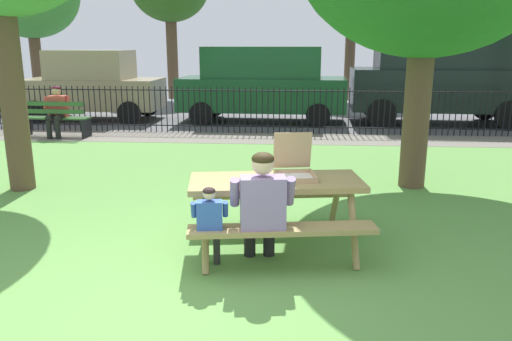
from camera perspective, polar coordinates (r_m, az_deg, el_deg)
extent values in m
cube|color=#609746|center=(6.55, -5.85, -5.19)|extent=(28.00, 12.43, 0.02)
cube|color=slate|center=(11.85, -1.20, 3.65)|extent=(28.00, 1.40, 0.01)
cube|color=#515154|center=(15.95, 0.24, 6.35)|extent=(28.00, 6.92, 0.01)
cube|color=#9F8852|center=(5.29, 2.27, -1.33)|extent=(1.89, 1.01, 0.06)
cube|color=#9F8852|center=(4.82, 3.01, -6.67)|extent=(1.82, 0.54, 0.05)
cube|color=#9F8852|center=(5.95, 1.62, -2.58)|extent=(1.82, 0.54, 0.05)
cylinder|color=#9F8852|center=(4.99, -5.77, -7.02)|extent=(0.13, 0.44, 0.74)
cylinder|color=#9F8852|center=(5.77, -5.54, -4.06)|extent=(0.13, 0.44, 0.74)
cylinder|color=#9F8852|center=(5.16, 10.97, -6.51)|extent=(0.13, 0.44, 0.74)
cylinder|color=#9F8852|center=(5.91, 8.94, -3.71)|extent=(0.13, 0.44, 0.74)
cube|color=tan|center=(5.32, 4.46, -0.87)|extent=(0.47, 0.47, 0.01)
cube|color=silver|center=(5.32, 4.46, -0.80)|extent=(0.43, 0.43, 0.00)
cube|color=tan|center=(5.13, 4.83, -1.14)|extent=(0.41, 0.08, 0.04)
cube|color=tan|center=(5.51, 4.13, -0.05)|extent=(0.41, 0.08, 0.04)
cube|color=tan|center=(5.29, 2.33, -0.63)|extent=(0.08, 0.41, 0.04)
cube|color=tan|center=(5.35, 6.57, -0.53)|extent=(0.08, 0.41, 0.04)
cube|color=tan|center=(5.47, 4.14, 2.30)|extent=(0.42, 0.16, 0.40)
cylinder|color=black|center=(5.26, -0.71, -7.38)|extent=(0.12, 0.12, 0.44)
cylinder|color=black|center=(4.98, -0.58, -5.59)|extent=(0.21, 0.44, 0.15)
cylinder|color=black|center=(5.28, 1.47, -7.32)|extent=(0.12, 0.12, 0.44)
cylinder|color=black|center=(4.99, 1.72, -5.53)|extent=(0.21, 0.44, 0.15)
cube|color=#8C72A5|center=(4.71, 0.78, -3.78)|extent=(0.45, 0.28, 0.52)
cylinder|color=#8C72A5|center=(4.72, -2.42, -2.46)|extent=(0.12, 0.22, 0.31)
cylinder|color=#8C72A5|center=(4.76, 3.86, -2.33)|extent=(0.12, 0.22, 0.31)
sphere|color=beige|center=(4.63, 0.78, 0.77)|extent=(0.21, 0.21, 0.21)
ellipsoid|color=#342914|center=(4.61, 0.79, 1.35)|extent=(0.21, 0.20, 0.12)
cylinder|color=#2C2C2C|center=(5.09, -5.77, -8.22)|extent=(0.07, 0.07, 0.44)
cylinder|color=#2C2C2C|center=(4.89, -5.88, -6.18)|extent=(0.12, 0.25, 0.09)
cylinder|color=#2C2C2C|center=(5.09, -4.48, -8.20)|extent=(0.07, 0.07, 0.44)
cylinder|color=#2C2C2C|center=(4.89, -4.54, -6.16)|extent=(0.12, 0.25, 0.09)
cube|color=#3359B2|center=(4.73, -5.27, -5.18)|extent=(0.26, 0.16, 0.30)
cylinder|color=#3359B2|center=(4.75, -7.07, -4.42)|extent=(0.07, 0.12, 0.18)
cylinder|color=#3359B2|center=(4.74, -3.48, -4.36)|extent=(0.07, 0.12, 0.18)
sphere|color=beige|center=(4.68, -5.33, -2.63)|extent=(0.12, 0.12, 0.12)
ellipsoid|color=#2D1F1E|center=(4.67, -5.34, -2.32)|extent=(0.12, 0.11, 0.07)
cylinder|color=black|center=(12.40, -0.91, 9.01)|extent=(22.15, 0.03, 0.03)
cylinder|color=black|center=(12.51, -0.90, 5.02)|extent=(22.15, 0.03, 0.03)
cylinder|color=black|center=(14.43, -26.59, 6.35)|extent=(0.02, 0.02, 1.14)
cylinder|color=black|center=(14.36, -26.10, 6.37)|extent=(0.02, 0.02, 1.14)
cylinder|color=black|center=(14.29, -25.62, 6.39)|extent=(0.02, 0.02, 1.14)
cylinder|color=black|center=(14.22, -25.12, 6.41)|extent=(0.02, 0.02, 1.14)
cylinder|color=black|center=(14.15, -24.62, 6.43)|extent=(0.02, 0.02, 1.14)
cylinder|color=black|center=(14.08, -24.12, 6.45)|extent=(0.02, 0.02, 1.14)
cylinder|color=black|center=(14.02, -23.61, 6.47)|extent=(0.02, 0.02, 1.14)
cylinder|color=black|center=(13.95, -23.10, 6.49)|extent=(0.02, 0.02, 1.14)
cylinder|color=black|center=(13.89, -22.58, 6.51)|extent=(0.02, 0.02, 1.14)
cylinder|color=black|center=(13.82, -22.06, 6.53)|extent=(0.02, 0.02, 1.14)
cylinder|color=black|center=(13.76, -21.53, 6.55)|extent=(0.02, 0.02, 1.14)
cylinder|color=black|center=(13.70, -21.00, 6.56)|extent=(0.02, 0.02, 1.14)
cylinder|color=black|center=(13.64, -20.47, 6.58)|extent=(0.02, 0.02, 1.14)
cylinder|color=black|center=(13.59, -19.93, 6.60)|extent=(0.02, 0.02, 1.14)
cylinder|color=black|center=(13.53, -19.38, 6.62)|extent=(0.02, 0.02, 1.14)
cylinder|color=black|center=(13.47, -18.83, 6.63)|extent=(0.02, 0.02, 1.14)
cylinder|color=black|center=(13.42, -18.28, 6.65)|extent=(0.02, 0.02, 1.14)
cylinder|color=black|center=(13.37, -17.72, 6.66)|extent=(0.02, 0.02, 1.14)
cylinder|color=black|center=(13.32, -17.15, 6.68)|extent=(0.02, 0.02, 1.14)
cylinder|color=black|center=(13.27, -16.59, 6.69)|extent=(0.02, 0.02, 1.14)
cylinder|color=black|center=(13.22, -16.01, 6.71)|extent=(0.02, 0.02, 1.14)
cylinder|color=black|center=(13.17, -15.44, 6.72)|extent=(0.02, 0.02, 1.14)
cylinder|color=black|center=(13.12, -14.86, 6.73)|extent=(0.02, 0.02, 1.14)
cylinder|color=black|center=(13.08, -14.27, 6.74)|extent=(0.02, 0.02, 1.14)
cylinder|color=black|center=(13.03, -13.68, 6.75)|extent=(0.02, 0.02, 1.14)
cylinder|color=black|center=(12.99, -13.09, 6.76)|extent=(0.02, 0.02, 1.14)
cylinder|color=black|center=(12.95, -12.49, 6.77)|extent=(0.02, 0.02, 1.14)
cylinder|color=black|center=(12.91, -11.89, 6.78)|extent=(0.02, 0.02, 1.14)
cylinder|color=black|center=(12.87, -11.29, 6.79)|extent=(0.02, 0.02, 1.14)
cylinder|color=black|center=(12.84, -10.68, 6.80)|extent=(0.02, 0.02, 1.14)
cylinder|color=black|center=(12.80, -10.07, 6.81)|extent=(0.02, 0.02, 1.14)
cylinder|color=black|center=(12.77, -9.46, 6.81)|extent=(0.02, 0.02, 1.14)
cylinder|color=black|center=(12.73, -8.84, 6.82)|extent=(0.02, 0.02, 1.14)
cylinder|color=black|center=(12.70, -8.22, 6.83)|extent=(0.02, 0.02, 1.14)
cylinder|color=black|center=(12.67, -7.60, 6.83)|extent=(0.02, 0.02, 1.14)
cylinder|color=black|center=(12.64, -6.97, 6.83)|extent=(0.02, 0.02, 1.14)
cylinder|color=black|center=(12.62, -6.34, 6.84)|extent=(0.02, 0.02, 1.14)
cylinder|color=black|center=(12.59, -5.71, 6.84)|extent=(0.02, 0.02, 1.14)
cylinder|color=black|center=(12.57, -5.08, 6.84)|extent=(0.02, 0.02, 1.14)
cylinder|color=black|center=(12.55, -4.44, 6.84)|extent=(0.02, 0.02, 1.14)
cylinder|color=black|center=(12.53, -3.80, 6.84)|extent=(0.02, 0.02, 1.14)
cylinder|color=black|center=(12.51, -3.16, 6.84)|extent=(0.02, 0.02, 1.14)
cylinder|color=black|center=(12.49, -2.52, 6.83)|extent=(0.02, 0.02, 1.14)
cylinder|color=black|center=(12.48, -1.87, 6.83)|extent=(0.02, 0.02, 1.14)
cylinder|color=black|center=(12.46, -1.23, 6.83)|extent=(0.02, 0.02, 1.14)
cylinder|color=black|center=(12.45, -0.58, 6.82)|extent=(0.02, 0.02, 1.14)
cylinder|color=black|center=(12.44, 0.07, 6.82)|extent=(0.02, 0.02, 1.14)
cylinder|color=black|center=(12.43, 0.72, 6.81)|extent=(0.02, 0.02, 1.14)
cylinder|color=black|center=(12.42, 1.37, 6.80)|extent=(0.02, 0.02, 1.14)
cylinder|color=black|center=(12.41, 2.02, 6.79)|extent=(0.02, 0.02, 1.14)
cylinder|color=black|center=(12.41, 2.67, 6.78)|extent=(0.02, 0.02, 1.14)
cylinder|color=black|center=(12.41, 3.32, 6.77)|extent=(0.02, 0.02, 1.14)
cylinder|color=black|center=(12.40, 3.97, 6.76)|extent=(0.02, 0.02, 1.14)
cylinder|color=black|center=(12.40, 4.62, 6.75)|extent=(0.02, 0.02, 1.14)
cylinder|color=black|center=(12.40, 5.28, 6.74)|extent=(0.02, 0.02, 1.14)
cylinder|color=black|center=(12.41, 5.93, 6.72)|extent=(0.02, 0.02, 1.14)
cylinder|color=black|center=(12.41, 6.58, 6.71)|extent=(0.02, 0.02, 1.14)
cylinder|color=black|center=(12.42, 7.23, 6.69)|extent=(0.02, 0.02, 1.14)
cylinder|color=black|center=(12.43, 7.88, 6.68)|extent=(0.02, 0.02, 1.14)
cylinder|color=black|center=(12.44, 8.53, 6.66)|extent=(0.02, 0.02, 1.14)
cylinder|color=black|center=(12.45, 9.18, 6.64)|extent=(0.02, 0.02, 1.14)
cylinder|color=black|center=(12.46, 9.82, 6.62)|extent=(0.02, 0.02, 1.14)
cylinder|color=black|center=(12.47, 10.47, 6.60)|extent=(0.02, 0.02, 1.14)
cylinder|color=black|center=(12.49, 11.11, 6.58)|extent=(0.02, 0.02, 1.14)
cylinder|color=black|center=(12.51, 11.75, 6.56)|extent=(0.02, 0.02, 1.14)
cylinder|color=black|center=(12.53, 12.39, 6.54)|extent=(0.02, 0.02, 1.14)
cylinder|color=black|center=(12.55, 13.03, 6.52)|extent=(0.02, 0.02, 1.14)
cylinder|color=black|center=(12.57, 13.67, 6.50)|extent=(0.02, 0.02, 1.14)
cylinder|color=black|center=(12.59, 14.30, 6.47)|extent=(0.02, 0.02, 1.14)
cylinder|color=black|center=(12.62, 14.93, 6.45)|extent=(0.02, 0.02, 1.14)
cylinder|color=black|center=(12.64, 15.56, 6.42)|extent=(0.02, 0.02, 1.14)
cylinder|color=black|center=(12.67, 16.18, 6.40)|extent=(0.02, 0.02, 1.14)
cylinder|color=black|center=(12.70, 16.81, 6.37)|extent=(0.02, 0.02, 1.14)
cylinder|color=black|center=(12.73, 17.43, 6.34)|extent=(0.02, 0.02, 1.14)
cylinder|color=black|center=(12.76, 18.04, 6.31)|extent=(0.02, 0.02, 1.14)
cylinder|color=black|center=(12.80, 18.66, 6.29)|extent=(0.02, 0.02, 1.14)
cylinder|color=black|center=(12.83, 19.27, 6.26)|extent=(0.02, 0.02, 1.14)
cylinder|color=black|center=(12.87, 19.87, 6.23)|extent=(0.02, 0.02, 1.14)
cylinder|color=black|center=(12.91, 20.48, 6.20)|extent=(0.02, 0.02, 1.14)
cylinder|color=black|center=(12.95, 21.07, 6.17)|extent=(0.02, 0.02, 1.14)
cylinder|color=black|center=(12.99, 21.67, 6.14)|extent=(0.02, 0.02, 1.14)
cylinder|color=black|center=(13.03, 22.26, 6.10)|extent=(0.02, 0.02, 1.14)
cylinder|color=black|center=(13.07, 22.85, 6.07)|extent=(0.02, 0.02, 1.14)
cylinder|color=black|center=(13.12, 23.43, 6.04)|extent=(0.02, 0.02, 1.14)
cylinder|color=black|center=(13.16, 24.01, 6.01)|extent=(0.02, 0.02, 1.14)
cylinder|color=black|center=(13.21, 24.59, 5.97)|extent=(0.02, 0.02, 1.14)
cylinder|color=black|center=(13.26, 25.16, 5.94)|extent=(0.02, 0.02, 1.14)
cylinder|color=black|center=(13.31, 25.72, 5.91)|extent=(0.02, 0.02, 1.14)
cylinder|color=black|center=(13.36, 26.29, 5.87)|extent=(0.02, 0.02, 1.14)
cylinder|color=black|center=(13.42, 26.84, 5.84)|extent=(0.02, 0.02, 1.14)
cube|color=#30592B|center=(13.08, -21.38, 5.64)|extent=(1.60, 0.16, 0.04)
cube|color=#30592B|center=(12.95, -21.66, 5.54)|extent=(1.60, 0.16, 0.04)
cube|color=#30592B|center=(12.83, -21.96, 5.44)|extent=(1.60, 0.16, 0.04)
cube|color=#30592B|center=(12.76, -22.16, 6.20)|extent=(1.60, 0.12, 0.11)
cube|color=#30592B|center=(12.74, -22.23, 7.00)|extent=(1.60, 0.12, 0.11)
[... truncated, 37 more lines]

